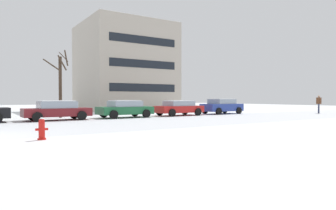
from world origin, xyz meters
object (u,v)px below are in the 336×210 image
at_px(parked_car_blue, 222,106).
at_px(parked_car_maroon, 57,110).
at_px(parked_car_green, 125,109).
at_px(fire_hydrant, 42,129).
at_px(pedestrian_crossing, 319,103).
at_px(parked_car_red, 179,108).

bearing_deg(parked_car_blue, parked_car_maroon, -179.57).
bearing_deg(parked_car_maroon, parked_car_green, 0.53).
relative_size(fire_hydrant, parked_car_blue, 0.20).
bearing_deg(pedestrian_crossing, fire_hydrant, -168.70).
bearing_deg(pedestrian_crossing, parked_car_red, 162.24).
relative_size(parked_car_red, pedestrian_crossing, 2.37).
bearing_deg(parked_car_blue, parked_car_green, -179.63).
bearing_deg(parked_car_green, fire_hydrant, -128.48).
relative_size(fire_hydrant, parked_car_maroon, 0.19).
xyz_separation_m(fire_hydrant, parked_car_red, (12.93, 9.82, 0.27)).
bearing_deg(parked_car_green, parked_car_blue, 0.37).
relative_size(fire_hydrant, pedestrian_crossing, 0.46).
xyz_separation_m(fire_hydrant, parked_car_maroon, (2.70, 9.79, 0.29)).
bearing_deg(parked_car_maroon, parked_car_blue, 0.43).
bearing_deg(fire_hydrant, parked_car_blue, 28.75).
bearing_deg(fire_hydrant, pedestrian_crossing, 11.30).
bearing_deg(parked_car_maroon, parked_car_red, 0.17).
relative_size(fire_hydrant, parked_car_green, 0.19).
height_order(parked_car_green, pedestrian_crossing, pedestrian_crossing).
height_order(parked_car_blue, pedestrian_crossing, pedestrian_crossing).
xyz_separation_m(parked_car_green, parked_car_red, (5.12, -0.02, -0.01)).
bearing_deg(parked_car_green, pedestrian_crossing, -13.22).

